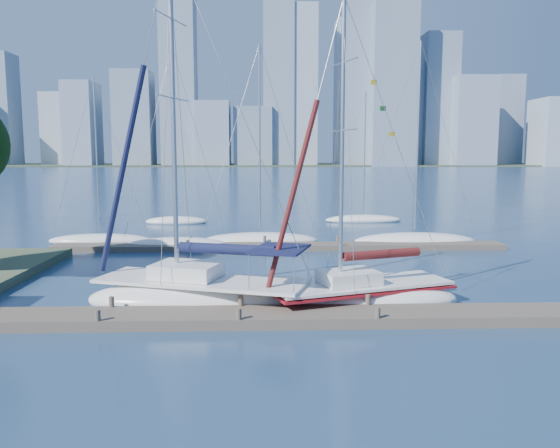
{
  "coord_description": "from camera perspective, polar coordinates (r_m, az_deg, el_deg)",
  "views": [
    {
      "loc": [
        0.86,
        -19.87,
        6.25
      ],
      "look_at": [
        1.63,
        4.0,
        3.22
      ],
      "focal_mm": 35.0,
      "sensor_mm": 36.0,
      "label": 1
    }
  ],
  "objects": [
    {
      "name": "far_shore",
      "position": [
        339.92,
        -2.01,
        6.17
      ],
      "size": [
        800.0,
        100.0,
        1.5
      ],
      "primitive_type": "cube",
      "color": "#38472D",
      "rests_on": "ground"
    },
    {
      "name": "bg_boat_2",
      "position": [
        38.51,
        -2.08,
        -1.68
      ],
      "size": [
        8.55,
        5.01,
        14.06
      ],
      "rotation": [
        0.0,
        0.0,
        0.34
      ],
      "color": "white",
      "rests_on": "ground"
    },
    {
      "name": "bg_boat_7",
      "position": [
        51.85,
        8.7,
        0.49
      ],
      "size": [
        7.41,
        3.97,
        12.25
      ],
      "rotation": [
        0.0,
        0.0,
        -0.3
      ],
      "color": "white",
      "rests_on": "ground"
    },
    {
      "name": "near_dock",
      "position": [
        20.78,
        -4.21,
        -9.71
      ],
      "size": [
        26.0,
        2.0,
        0.4
      ],
      "primitive_type": "cube",
      "color": "brown",
      "rests_on": "ground"
    },
    {
      "name": "far_dock",
      "position": [
        36.39,
        -0.03,
        -2.37
      ],
      "size": [
        30.0,
        1.8,
        0.36
      ],
      "primitive_type": "cube",
      "color": "brown",
      "rests_on": "ground"
    },
    {
      "name": "bg_boat_6",
      "position": [
        50.91,
        -10.78,
        0.34
      ],
      "size": [
        5.96,
        3.73,
        12.96
      ],
      "rotation": [
        0.0,
        0.0,
        -0.34
      ],
      "color": "white",
      "rests_on": "ground"
    },
    {
      "name": "ground",
      "position": [
        20.84,
        -4.2,
        -10.24
      ],
      "size": [
        700.0,
        700.0,
        0.0
      ],
      "primitive_type": "plane",
      "color": "#17314C",
      "rests_on": "ground"
    },
    {
      "name": "sailboat_navy",
      "position": [
        23.08,
        -8.22,
        -5.67
      ],
      "size": [
        9.93,
        5.77,
        15.29
      ],
      "rotation": [
        0.0,
        0.0,
        -0.3
      ],
      "color": "white",
      "rests_on": "ground"
    },
    {
      "name": "skyline",
      "position": [
        312.22,
        2.06,
        12.61
      ],
      "size": [
        503.74,
        51.31,
        113.69
      ],
      "color": "#8398A9",
      "rests_on": "ground"
    },
    {
      "name": "bg_boat_1",
      "position": [
        37.61,
        -10.73,
        -2.06
      ],
      "size": [
        7.22,
        4.63,
        13.62
      ],
      "rotation": [
        0.0,
        0.0,
        0.4
      ],
      "color": "white",
      "rests_on": "ground"
    },
    {
      "name": "bg_boat_4",
      "position": [
        39.42,
        13.89,
        -1.68
      ],
      "size": [
        8.71,
        3.06,
        14.25
      ],
      "rotation": [
        0.0,
        0.0,
        0.07
      ],
      "color": "white",
      "rests_on": "ground"
    },
    {
      "name": "sailboat_maroon",
      "position": [
        23.08,
        8.39,
        -5.95
      ],
      "size": [
        8.6,
        5.12,
        12.92
      ],
      "rotation": [
        0.0,
        0.0,
        0.32
      ],
      "color": "white",
      "rests_on": "ground"
    },
    {
      "name": "bg_boat_0",
      "position": [
        40.89,
        -18.28,
        -1.59
      ],
      "size": [
        7.55,
        3.61,
        12.0
      ],
      "rotation": [
        0.0,
        0.0,
        -0.23
      ],
      "color": "white",
      "rests_on": "ground"
    }
  ]
}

